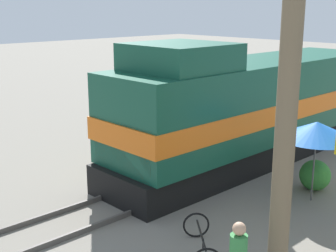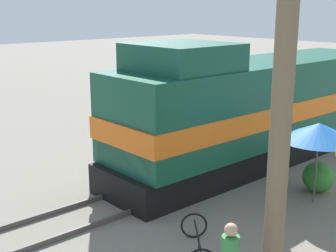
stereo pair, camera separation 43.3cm
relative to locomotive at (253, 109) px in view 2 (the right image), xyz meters
name	(u,v)px [view 2 (the right image)]	position (x,y,z in m)	size (l,w,h in m)	color
ground_plane	(173,187)	(0.00, -3.99, -2.01)	(120.00, 120.00, 0.00)	slate
rail_near	(159,179)	(-0.72, -3.99, -1.94)	(0.08, 43.73, 0.15)	#4C4742
rail_far	(188,191)	(0.72, -3.99, -1.94)	(0.08, 43.73, 0.15)	#4C4742
locomotive	(253,109)	(0.00, 0.00, 0.00)	(3.13, 13.27, 4.62)	black
utility_pole	(283,89)	(5.35, -5.98, 2.17)	(1.80, 0.43, 8.26)	#726047
vendor_umbrella	(319,132)	(3.69, -1.64, 0.19)	(2.27, 2.27, 2.46)	#4C4C4C
shrub_cluster	(318,177)	(3.30, -0.80, -1.52)	(0.98, 0.98, 0.98)	#2D722D
bicycle_spare	(197,242)	(3.57, -6.44, -1.66)	(1.84, 1.68, 0.68)	black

